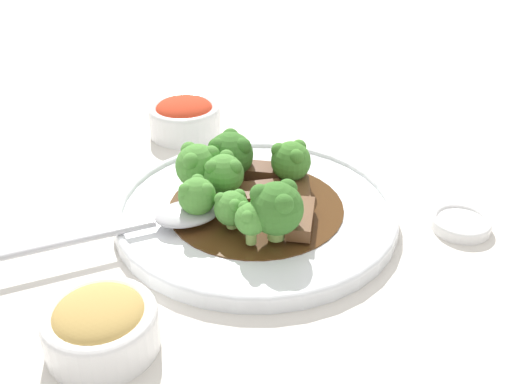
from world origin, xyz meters
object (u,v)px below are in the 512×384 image
at_px(broccoli_floret_0, 232,208).
at_px(side_bowl_appetizer, 100,325).
at_px(broccoli_floret_7, 224,173).
at_px(broccoli_floret_1, 197,195).
at_px(main_plate, 256,211).
at_px(broccoli_floret_3, 291,160).
at_px(beef_strip_0, 300,218).
at_px(beef_strip_3, 258,172).
at_px(broccoli_floret_2, 198,165).
at_px(beef_strip_1, 257,194).
at_px(broccoli_floret_4, 230,154).
at_px(serving_spoon, 170,218).
at_px(broccoli_floret_5, 251,219).
at_px(beef_strip_2, 294,194).
at_px(side_bowl_kimchi, 185,117).
at_px(sauce_dish, 461,223).
at_px(broccoli_floret_6, 277,207).

bearing_deg(broccoli_floret_0, side_bowl_appetizer, -174.48).
bearing_deg(broccoli_floret_7, broccoli_floret_1, -172.90).
xyz_separation_m(main_plate, broccoli_floret_3, (0.06, 0.00, 0.04)).
bearing_deg(beef_strip_0, beef_strip_3, 64.41).
distance_m(beef_strip_0, broccoli_floret_2, 0.13).
distance_m(beef_strip_1, broccoli_floret_4, 0.06).
bearing_deg(beef_strip_0, broccoli_floret_4, 77.49).
relative_size(main_plate, broccoli_floret_4, 5.56).
distance_m(broccoli_floret_3, serving_spoon, 0.15).
xyz_separation_m(main_plate, broccoli_floret_5, (-0.06, -0.04, 0.04)).
bearing_deg(broccoli_floret_2, beef_strip_0, -81.53).
relative_size(beef_strip_1, broccoli_floret_3, 1.33).
distance_m(main_plate, serving_spoon, 0.10).
xyz_separation_m(beef_strip_2, broccoli_floret_3, (0.02, 0.02, 0.02)).
xyz_separation_m(beef_strip_1, broccoli_floret_1, (-0.07, 0.02, 0.02)).
bearing_deg(broccoli_floret_7, side_bowl_kimchi, 57.84).
bearing_deg(main_plate, sauce_dish, -54.89).
bearing_deg(broccoli_floret_6, beef_strip_3, 48.55).
xyz_separation_m(broccoli_floret_2, broccoli_floret_3, (0.08, -0.07, -0.00)).
bearing_deg(broccoli_floret_5, beef_strip_0, -17.08).
xyz_separation_m(beef_strip_2, broccoli_floret_4, (-0.01, 0.09, 0.03)).
height_order(broccoli_floret_2, sauce_dish, broccoli_floret_2).
height_order(beef_strip_1, sauce_dish, beef_strip_1).
xyz_separation_m(beef_strip_2, sauce_dish, (0.09, -0.16, -0.02)).
relative_size(broccoli_floret_1, broccoli_floret_2, 0.84).
height_order(beef_strip_3, side_bowl_kimchi, side_bowl_kimchi).
height_order(broccoli_floret_3, broccoli_floret_7, broccoli_floret_7).
bearing_deg(broccoli_floret_7, broccoli_floret_3, -23.83).
bearing_deg(sauce_dish, broccoli_floret_7, 123.38).
xyz_separation_m(beef_strip_3, broccoli_floret_4, (-0.02, 0.03, 0.02)).
height_order(broccoli_floret_0, side_bowl_appetizer, broccoli_floret_0).
bearing_deg(sauce_dish, side_bowl_kimchi, 94.00).
relative_size(broccoli_floret_2, broccoli_floret_3, 1.11).
bearing_deg(broccoli_floret_7, side_bowl_appetizer, -164.31).
xyz_separation_m(beef_strip_2, broccoli_floret_5, (-0.09, -0.02, 0.02)).
distance_m(main_plate, broccoli_floret_2, 0.08).
xyz_separation_m(broccoli_floret_7, sauce_dish, (0.14, -0.21, -0.04)).
xyz_separation_m(beef_strip_0, broccoli_floret_0, (-0.05, 0.05, 0.02)).
height_order(broccoli_floret_0, broccoli_floret_5, broccoli_floret_5).
bearing_deg(broccoli_floret_4, beef_strip_1, -107.53).
bearing_deg(beef_strip_0, broccoli_floret_1, 124.51).
bearing_deg(broccoli_floret_0, broccoli_floret_2, 69.07).
distance_m(side_bowl_kimchi, side_bowl_appetizer, 0.41).
distance_m(broccoli_floret_7, side_bowl_appetizer, 0.22).
bearing_deg(broccoli_floret_6, side_bowl_kimchi, 63.47).
distance_m(beef_strip_0, sauce_dish, 0.18).
bearing_deg(broccoli_floret_3, broccoli_floret_4, 119.64).
bearing_deg(side_bowl_appetizer, broccoli_floret_7, 15.69).
relative_size(beef_strip_3, side_bowl_appetizer, 0.72).
xyz_separation_m(main_plate, broccoli_floret_0, (-0.05, -0.01, 0.03)).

